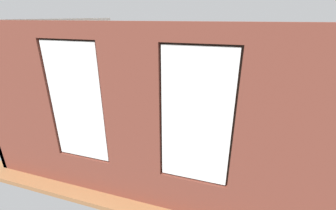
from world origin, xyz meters
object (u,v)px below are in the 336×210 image
(couch_by_window, at_px, (147,162))
(remote_gray, at_px, (165,117))
(remote_silver, at_px, (150,116))
(tv_flatscreen, at_px, (94,90))
(potted_plant_between_couches, at_px, (213,165))
(potted_plant_mid_room_small, at_px, (198,109))
(remote_black, at_px, (168,119))
(potted_plant_by_left_couch, at_px, (255,121))
(papasan_chair, at_px, (177,100))
(potted_plant_near_tv, at_px, (90,106))
(cup_ceramic, at_px, (180,116))
(potted_plant_corner_far_left, at_px, (301,179))
(potted_plant_corner_near_left, at_px, (273,102))
(coffee_table, at_px, (165,119))
(couch_left, at_px, (277,152))
(media_console, at_px, (97,108))

(couch_by_window, height_order, remote_gray, couch_by_window)
(remote_silver, height_order, tv_flatscreen, tv_flatscreen)
(potted_plant_between_couches, bearing_deg, potted_plant_mid_room_small, -74.33)
(remote_black, xyz_separation_m, potted_plant_by_left_couch, (-2.35, -0.86, -0.13))
(couch_by_window, distance_m, potted_plant_mid_room_small, 3.04)
(papasan_chair, xyz_separation_m, potted_plant_near_tv, (1.96, 2.13, 0.38))
(remote_gray, height_order, remote_silver, same)
(remote_black, bearing_deg, couch_by_window, -6.58)
(cup_ceramic, distance_m, potted_plant_corner_far_left, 3.42)
(papasan_chair, relative_size, potted_plant_corner_near_left, 1.15)
(potted_plant_corner_near_left, distance_m, potted_plant_corner_far_left, 3.94)
(coffee_table, relative_size, potted_plant_between_couches, 1.20)
(couch_by_window, bearing_deg, potted_plant_between_couches, -177.74)
(couch_left, bearing_deg, cup_ceramic, -108.95)
(remote_silver, relative_size, potted_plant_corner_near_left, 0.20)
(potted_plant_corner_far_left, bearing_deg, remote_black, -33.98)
(couch_by_window, distance_m, media_console, 3.67)
(remote_silver, distance_m, media_console, 2.22)
(couch_left, distance_m, remote_black, 2.82)
(potted_plant_corner_near_left, distance_m, potted_plant_near_tv, 5.61)
(couch_by_window, height_order, potted_plant_mid_room_small, couch_by_window)
(tv_flatscreen, relative_size, potted_plant_corner_far_left, 1.04)
(remote_black, height_order, potted_plant_near_tv, potted_plant_near_tv)
(remote_gray, relative_size, tv_flatscreen, 0.15)
(media_console, height_order, potted_plant_corner_near_left, potted_plant_corner_near_left)
(potted_plant_between_couches, bearing_deg, cup_ceramic, -59.44)
(papasan_chair, bearing_deg, potted_plant_between_couches, 115.74)
(cup_ceramic, distance_m, papasan_chair, 1.44)
(media_console, relative_size, tv_flatscreen, 1.01)
(couch_left, relative_size, potted_plant_mid_room_small, 3.67)
(potted_plant_corner_far_left, bearing_deg, potted_plant_near_tv, -15.89)
(potted_plant_between_couches, distance_m, potted_plant_corner_far_left, 1.44)
(tv_flatscreen, bearing_deg, potted_plant_near_tv, 117.98)
(potted_plant_corner_near_left, distance_m, potted_plant_mid_room_small, 2.40)
(remote_gray, bearing_deg, cup_ceramic, 114.47)
(remote_gray, height_order, potted_plant_corner_far_left, potted_plant_corner_far_left)
(tv_flatscreen, bearing_deg, couch_left, 168.17)
(couch_by_window, bearing_deg, couch_left, -154.81)
(remote_silver, distance_m, papasan_chair, 1.64)
(coffee_table, bearing_deg, couch_left, 165.57)
(couch_left, distance_m, potted_plant_corner_near_left, 2.62)
(papasan_chair, xyz_separation_m, potted_plant_corner_far_left, (-3.06, 3.56, 0.24))
(tv_flatscreen, xyz_separation_m, papasan_chair, (-2.51, -1.09, -0.48))
(cup_ceramic, xyz_separation_m, remote_gray, (0.38, 0.13, -0.03))
(couch_left, xyz_separation_m, coffee_table, (2.85, -0.73, 0.07))
(potted_plant_corner_near_left, bearing_deg, tv_flatscreen, 14.80)
(potted_plant_between_couches, height_order, potted_plant_corner_far_left, potted_plant_between_couches)
(remote_gray, xyz_separation_m, potted_plant_between_couches, (-1.58, 1.91, 0.05))
(remote_gray, bearing_deg, couch_by_window, 13.31)
(potted_plant_mid_room_small, height_order, potted_plant_between_couches, potted_plant_between_couches)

